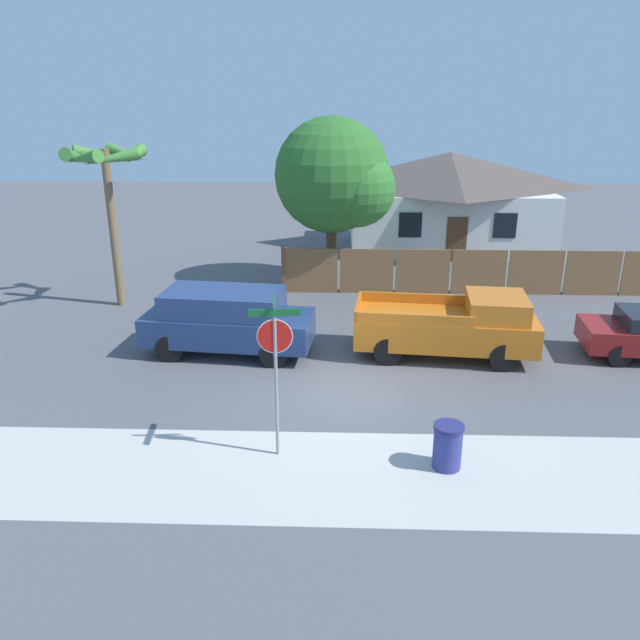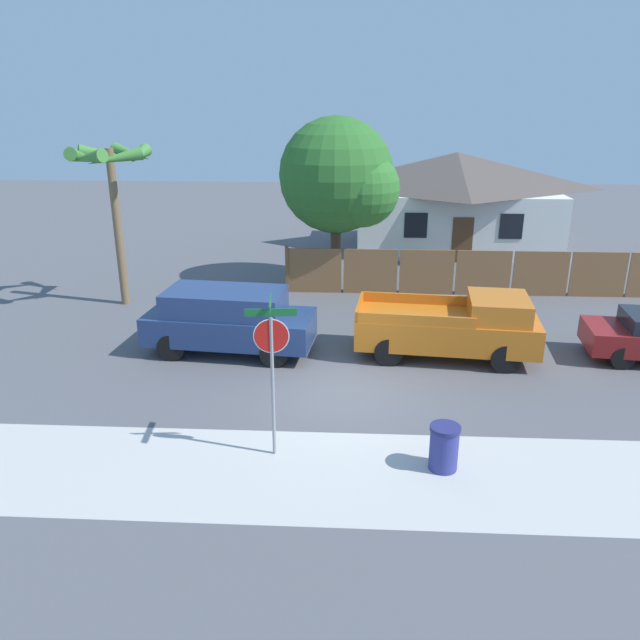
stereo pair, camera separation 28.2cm
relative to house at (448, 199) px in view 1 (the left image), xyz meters
The scene contains 10 objects.
ground_plane 17.08m from the house, 107.07° to the right, with size 80.00×80.00×0.00m, color #56565B.
sidewalk_strip 20.52m from the house, 104.10° to the right, with size 36.00×3.20×0.01m.
wooden_fence 7.94m from the house, 89.91° to the right, with size 14.61×0.12×1.78m.
house is the anchor object (origin of this frame).
oak_tree 8.68m from the house, 128.17° to the right, with size 4.49×4.28×6.33m.
palm_tree 16.15m from the house, 143.52° to the right, with size 2.69×2.90×5.45m.
red_suv 16.07m from the house, 121.16° to the right, with size 4.89×2.39×1.85m.
orange_pickup 13.93m from the house, 98.07° to the right, with size 5.15×2.47×1.82m.
stop_sign 20.09m from the house, 108.39° to the right, with size 0.99×0.90×3.35m.
trash_bin 19.74m from the house, 98.60° to the right, with size 0.60×0.60×0.94m.
Camera 1 is at (-0.11, -14.04, 6.97)m, focal length 35.00 mm.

